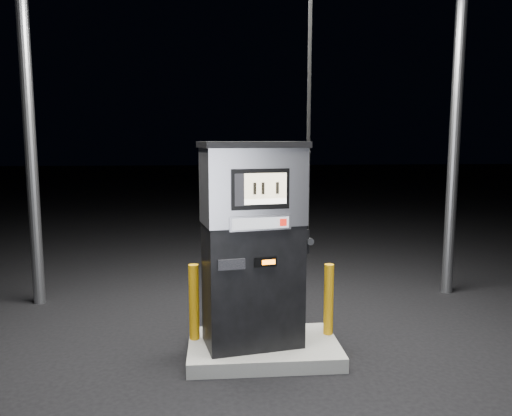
{
  "coord_description": "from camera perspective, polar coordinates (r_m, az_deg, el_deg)",
  "views": [
    {
      "loc": [
        -0.51,
        -5.07,
        2.3
      ],
      "look_at": [
        -0.08,
        0.0,
        1.6
      ],
      "focal_mm": 35.0,
      "sensor_mm": 36.0,
      "label": 1
    }
  ],
  "objects": [
    {
      "name": "bollard_left",
      "position": [
        5.51,
        -7.09,
        -10.62
      ],
      "size": [
        0.12,
        0.12,
        0.83
      ],
      "primitive_type": "cylinder",
      "rotation": [
        0.0,
        0.0,
        0.06
      ],
      "color": "orange",
      "rests_on": "pump_island"
    },
    {
      "name": "fuel_dispenser",
      "position": [
        5.18,
        -0.35,
        -3.95
      ],
      "size": [
        1.22,
        0.81,
        4.42
      ],
      "rotation": [
        0.0,
        0.0,
        0.19
      ],
      "color": "black",
      "rests_on": "pump_island"
    },
    {
      "name": "pump_island",
      "position": [
        5.56,
        0.87,
        -15.76
      ],
      "size": [
        1.6,
        1.0,
        0.15
      ],
      "primitive_type": "cube",
      "color": "gray",
      "rests_on": "ground"
    },
    {
      "name": "ground",
      "position": [
        5.59,
        0.87,
        -16.47
      ],
      "size": [
        80.0,
        80.0,
        0.0
      ],
      "primitive_type": "plane",
      "color": "black",
      "rests_on": "ground"
    },
    {
      "name": "bollard_right",
      "position": [
        5.67,
        8.3,
        -10.29
      ],
      "size": [
        0.11,
        0.11,
        0.79
      ],
      "primitive_type": "cylinder",
      "rotation": [
        0.0,
        0.0,
        0.05
      ],
      "color": "orange",
      "rests_on": "pump_island"
    }
  ]
}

